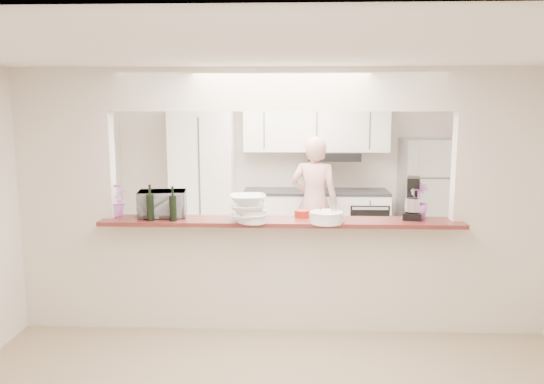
# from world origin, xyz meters

# --- Properties ---
(floor) EXTENTS (6.00, 6.00, 0.00)m
(floor) POSITION_xyz_m (0.00, 0.00, 0.00)
(floor) COLOR #9E876B
(floor) RESTS_ON ground
(tile_overlay) EXTENTS (5.00, 2.90, 0.01)m
(tile_overlay) POSITION_xyz_m (0.00, 1.55, 0.01)
(tile_overlay) COLOR beige
(tile_overlay) RESTS_ON floor
(partition) EXTENTS (5.00, 0.15, 2.50)m
(partition) POSITION_xyz_m (0.00, 0.00, 1.48)
(partition) COLOR beige
(partition) RESTS_ON floor
(bar_counter) EXTENTS (3.40, 0.38, 1.09)m
(bar_counter) POSITION_xyz_m (0.00, -0.00, 0.58)
(bar_counter) COLOR beige
(bar_counter) RESTS_ON floor
(kitchen_cabinets) EXTENTS (3.15, 0.62, 2.25)m
(kitchen_cabinets) POSITION_xyz_m (-0.19, 2.72, 0.97)
(kitchen_cabinets) COLOR white
(kitchen_cabinets) RESTS_ON floor
(refrigerator) EXTENTS (0.75, 0.70, 1.70)m
(refrigerator) POSITION_xyz_m (2.05, 2.65, 0.85)
(refrigerator) COLOR silver
(refrigerator) RESTS_ON floor
(flower_left) EXTENTS (0.37, 0.35, 0.34)m
(flower_left) POSITION_xyz_m (-1.60, 0.05, 1.26)
(flower_left) COLOR #E67ADD
(flower_left) RESTS_ON bar_counter
(wine_bottle_a) EXTENTS (0.07, 0.07, 0.34)m
(wine_bottle_a) POSITION_xyz_m (-1.21, -0.15, 1.22)
(wine_bottle_a) COLOR black
(wine_bottle_a) RESTS_ON bar_counter
(wine_bottle_b) EXTENTS (0.07, 0.07, 0.33)m
(wine_bottle_b) POSITION_xyz_m (-1.00, -0.15, 1.22)
(wine_bottle_b) COLOR black
(wine_bottle_b) RESTS_ON bar_counter
(toaster_oven) EXTENTS (0.49, 0.37, 0.25)m
(toaster_oven) POSITION_xyz_m (-1.15, 0.05, 1.22)
(toaster_oven) COLOR #9D9CA1
(toaster_oven) RESTS_ON bar_counter
(serving_bowls) EXTENTS (0.37, 0.37, 0.25)m
(serving_bowls) POSITION_xyz_m (-0.30, -0.17, 1.21)
(serving_bowls) COLOR white
(serving_bowls) RESTS_ON bar_counter
(plate_stack_a) EXTENTS (0.25, 0.25, 0.12)m
(plate_stack_a) POSITION_xyz_m (-0.25, -0.19, 1.15)
(plate_stack_a) COLOR white
(plate_stack_a) RESTS_ON bar_counter
(plate_stack_b) EXTENTS (0.30, 0.30, 0.11)m
(plate_stack_b) POSITION_xyz_m (0.42, -0.19, 1.14)
(plate_stack_b) COLOR white
(plate_stack_b) RESTS_ON bar_counter
(red_bowl) EXTENTS (0.14, 0.14, 0.07)m
(red_bowl) POSITION_xyz_m (0.20, 0.08, 1.12)
(red_bowl) COLOR maroon
(red_bowl) RESTS_ON bar_counter
(tan_bowl) EXTENTS (0.14, 0.14, 0.06)m
(tan_bowl) POSITION_xyz_m (0.40, 0.08, 1.12)
(tan_bowl) COLOR #C8B08D
(tan_bowl) RESTS_ON bar_counter
(utensil_caddy) EXTENTS (0.28, 0.21, 0.23)m
(utensil_caddy) POSITION_xyz_m (0.45, -0.15, 1.19)
(utensil_caddy) COLOR silver
(utensil_caddy) RESTS_ON bar_counter
(stand_mixer) EXTENTS (0.23, 0.30, 0.40)m
(stand_mixer) POSITION_xyz_m (1.25, 0.06, 1.27)
(stand_mixer) COLOR black
(stand_mixer) RESTS_ON bar_counter
(flower_right) EXTENTS (0.23, 0.23, 0.35)m
(flower_right) POSITION_xyz_m (1.30, 0.05, 1.27)
(flower_right) COLOR #BB6FCF
(flower_right) RESTS_ON bar_counter
(person) EXTENTS (0.72, 0.56, 1.76)m
(person) POSITION_xyz_m (0.40, 1.97, 0.88)
(person) COLOR tan
(person) RESTS_ON floor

